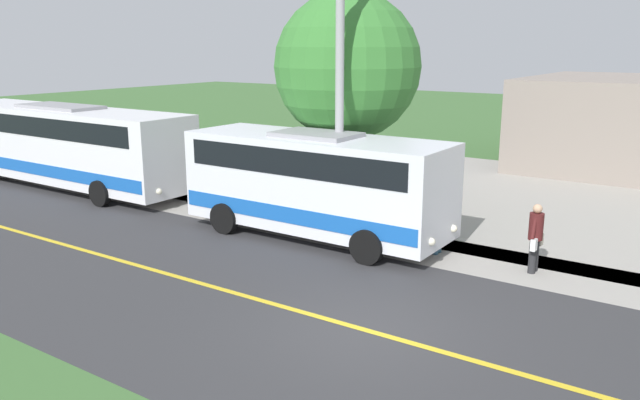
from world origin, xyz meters
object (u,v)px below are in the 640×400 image
Objects in this scene: pedestrian_waiting at (438,221)px; street_light_pole at (337,78)px; shuttle_bus_front at (316,180)px; pedestrian_with_bags at (536,236)px; tree_curbside at (347,67)px; transit_bus_rear at (63,142)px.

street_light_pole is at bearing -86.30° from pedestrian_waiting.
shuttle_bus_front is 4.61× the size of pedestrian_with_bags.
street_light_pole is (0.19, -3.01, 3.58)m from pedestrian_waiting.
pedestrian_waiting is at bearing 61.28° from tree_curbside.
shuttle_bus_front is 3.60m from pedestrian_waiting.
transit_bus_rear is at bearing -90.13° from shuttle_bus_front.
tree_curbside is (-2.33, -6.76, 3.76)m from pedestrian_with_bags.
transit_bus_rear is 15.21m from pedestrian_waiting.
street_light_pole reaches higher than pedestrian_waiting.
shuttle_bus_front is at bearing -81.39° from pedestrian_waiting.
street_light_pole is (-0.33, 0.47, 2.81)m from shuttle_bus_front.
transit_bus_rear is 12.48m from street_light_pole.
transit_bus_rear is at bearing -88.56° from street_light_pole.
street_light_pole is 1.16× the size of tree_curbside.
street_light_pole is (0.19, -5.52, 3.55)m from pedestrian_with_bags.
pedestrian_with_bags is (-0.52, 5.99, -0.74)m from shuttle_bus_front.
pedestrian_with_bags reaches higher than pedestrian_waiting.
transit_bus_rear is 7.37× the size of pedestrian_waiting.
pedestrian_waiting is (-0.01, -2.51, -0.04)m from pedestrian_with_bags.
street_light_pole is at bearing -88.05° from pedestrian_with_bags.
transit_bus_rear is at bearing -88.40° from pedestrian_with_bags.
transit_bus_rear is at bearing -75.50° from tree_curbside.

